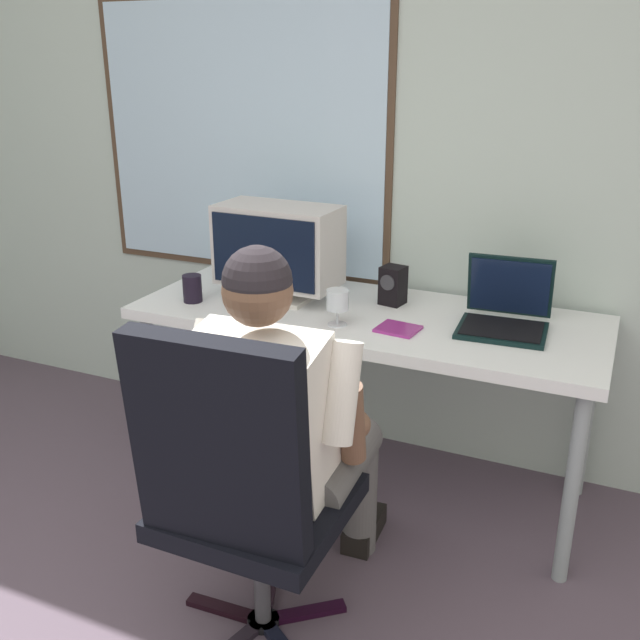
{
  "coord_description": "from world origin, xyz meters",
  "views": [
    {
      "loc": [
        1.01,
        -0.28,
        1.66
      ],
      "look_at": [
        0.14,
        1.68,
        0.86
      ],
      "focal_mm": 40.04,
      "sensor_mm": 36.0,
      "label": 1
    }
  ],
  "objects": [
    {
      "name": "coffee_mug",
      "position": [
        -0.53,
        1.95,
        0.8
      ],
      "size": [
        0.07,
        0.07,
        0.11
      ],
      "color": "black",
      "rests_on": "desk"
    },
    {
      "name": "office_chair",
      "position": [
        0.14,
        1.13,
        0.58
      ],
      "size": [
        0.51,
        0.54,
        1.04
      ],
      "color": "black",
      "rests_on": "ground"
    },
    {
      "name": "cd_case",
      "position": [
        0.31,
        1.98,
        0.75
      ],
      "size": [
        0.16,
        0.14,
        0.01
      ],
      "color": "#93297F",
      "rests_on": "desk"
    },
    {
      "name": "desk_speaker",
      "position": [
        0.2,
        2.24,
        0.82
      ],
      "size": [
        0.1,
        0.1,
        0.15
      ],
      "color": "black",
      "rests_on": "desk"
    },
    {
      "name": "wall_rear",
      "position": [
        -0.03,
        2.51,
        1.4
      ],
      "size": [
        4.93,
        0.08,
        2.81
      ],
      "color": "#B4C6BE",
      "rests_on": "ground"
    },
    {
      "name": "laptop",
      "position": [
        0.64,
        2.17,
        0.81
      ],
      "size": [
        0.32,
        0.32,
        0.24
      ],
      "color": "black",
      "rests_on": "desk"
    },
    {
      "name": "person_seated",
      "position": [
        0.13,
        1.4,
        0.63
      ],
      "size": [
        0.54,
        0.77,
        1.2
      ],
      "color": "#585656",
      "rests_on": "ground"
    },
    {
      "name": "desk",
      "position": [
        0.14,
        2.11,
        0.68
      ],
      "size": [
        1.76,
        0.69,
        0.75
      ],
      "color": "gray",
      "rests_on": "ground"
    },
    {
      "name": "wine_glass",
      "position": [
        0.09,
        1.94,
        0.83
      ],
      "size": [
        0.08,
        0.08,
        0.13
      ],
      "color": "silver",
      "rests_on": "desk"
    },
    {
      "name": "crt_monitor",
      "position": [
        -0.24,
        2.13,
        0.96
      ],
      "size": [
        0.48,
        0.26,
        0.37
      ],
      "color": "beige",
      "rests_on": "desk"
    }
  ]
}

